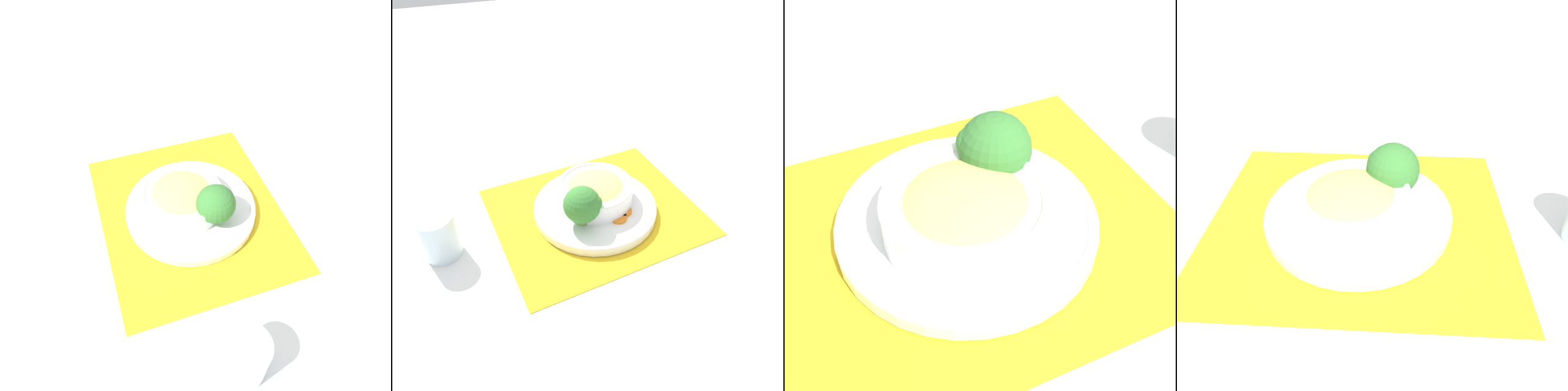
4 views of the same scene
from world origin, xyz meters
TOP-DOWN VIEW (x-y plane):
  - ground_plane at (0.00, 0.00)m, footprint 4.00×4.00m
  - placemat at (0.00, 0.00)m, footprint 0.47×0.41m
  - plate at (0.00, 0.00)m, footprint 0.27×0.27m
  - bowl at (-0.01, -0.02)m, footprint 0.17×0.17m
  - broccoli_floret at (0.04, 0.04)m, footprint 0.08×0.08m
  - carrot_slice_near at (-0.03, 0.06)m, footprint 0.04×0.04m
  - carrot_slice_middle at (-0.05, 0.04)m, footprint 0.04×0.04m
  - water_glass at (0.33, 0.01)m, footprint 0.07×0.07m

SIDE VIEW (x-z plane):
  - ground_plane at x=0.00m, z-range 0.00..0.00m
  - placemat at x=0.00m, z-range 0.00..0.00m
  - plate at x=0.00m, z-range 0.00..0.03m
  - carrot_slice_near at x=-0.03m, z-range 0.02..0.03m
  - carrot_slice_middle at x=-0.05m, z-range 0.02..0.03m
  - water_glass at x=0.33m, z-range -0.01..0.09m
  - bowl at x=-0.01m, z-range 0.02..0.08m
  - broccoli_floret at x=0.04m, z-range 0.02..0.11m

